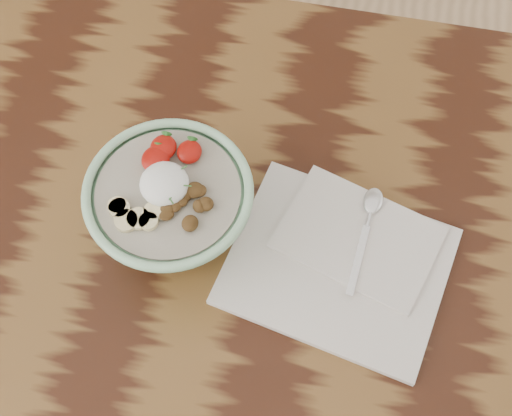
# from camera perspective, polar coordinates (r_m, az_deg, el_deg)

# --- Properties ---
(table) EXTENTS (1.60, 0.90, 0.75)m
(table) POSITION_cam_1_polar(r_m,az_deg,el_deg) (1.07, -8.71, -4.10)
(table) COLOR #33170C
(table) RESTS_ON ground
(breakfast_bowl) EXTENTS (0.21, 0.21, 0.14)m
(breakfast_bowl) POSITION_cam_1_polar(r_m,az_deg,el_deg) (0.91, -6.78, 0.07)
(breakfast_bowl) COLOR #9FD6A9
(breakfast_bowl) RESTS_ON table
(napkin) EXTENTS (0.32, 0.28, 0.02)m
(napkin) POSITION_cam_1_polar(r_m,az_deg,el_deg) (0.95, 6.89, -4.15)
(napkin) COLOR silver
(napkin) RESTS_ON table
(spoon) EXTENTS (0.03, 0.16, 0.01)m
(spoon) POSITION_cam_1_polar(r_m,az_deg,el_deg) (0.97, 9.06, -0.57)
(spoon) COLOR silver
(spoon) RESTS_ON napkin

